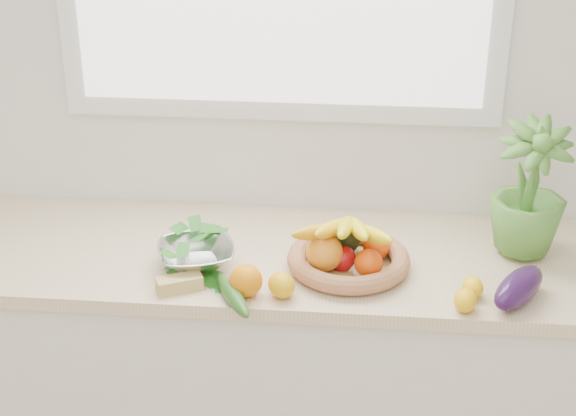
# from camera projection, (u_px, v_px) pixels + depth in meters

# --- Properties ---
(back_wall) EXTENTS (4.50, 0.02, 2.70)m
(back_wall) POSITION_uv_depth(u_px,v_px,m) (281.00, 69.00, 2.60)
(back_wall) COLOR white
(back_wall) RESTS_ON ground
(counter_cabinet) EXTENTS (2.20, 0.58, 0.86)m
(counter_cabinet) POSITION_uv_depth(u_px,v_px,m) (273.00, 384.00, 2.73)
(counter_cabinet) COLOR silver
(counter_cabinet) RESTS_ON ground
(countertop) EXTENTS (2.24, 0.62, 0.04)m
(countertop) POSITION_uv_depth(u_px,v_px,m) (271.00, 257.00, 2.54)
(countertop) COLOR beige
(countertop) RESTS_ON counter_cabinet
(orange_loose) EXTENTS (0.09, 0.09, 0.09)m
(orange_loose) POSITION_uv_depth(u_px,v_px,m) (246.00, 281.00, 2.29)
(orange_loose) COLOR orange
(orange_loose) RESTS_ON countertop
(lemon_a) EXTENTS (0.10, 0.11, 0.07)m
(lemon_a) POSITION_uv_depth(u_px,v_px,m) (281.00, 285.00, 2.29)
(lemon_a) COLOR #E0A30C
(lemon_a) RESTS_ON countertop
(lemon_b) EXTENTS (0.07, 0.08, 0.06)m
(lemon_b) POSITION_uv_depth(u_px,v_px,m) (465.00, 300.00, 2.23)
(lemon_b) COLOR #F5B40D
(lemon_b) RESTS_ON countertop
(lemon_c) EXTENTS (0.07, 0.08, 0.05)m
(lemon_c) POSITION_uv_depth(u_px,v_px,m) (473.00, 287.00, 2.30)
(lemon_c) COLOR yellow
(lemon_c) RESTS_ON countertop
(apple) EXTENTS (0.09, 0.09, 0.07)m
(apple) POSITION_uv_depth(u_px,v_px,m) (343.00, 259.00, 2.41)
(apple) COLOR #A80D0F
(apple) RESTS_ON countertop
(ginger) EXTENTS (0.13, 0.10, 0.04)m
(ginger) POSITION_uv_depth(u_px,v_px,m) (179.00, 284.00, 2.33)
(ginger) COLOR tan
(ginger) RESTS_ON countertop
(garlic_a) EXTENTS (0.05, 0.05, 0.04)m
(garlic_a) POSITION_uv_depth(u_px,v_px,m) (352.00, 266.00, 2.41)
(garlic_a) COLOR white
(garlic_a) RESTS_ON countertop
(garlic_b) EXTENTS (0.05, 0.05, 0.04)m
(garlic_b) POSITION_uv_depth(u_px,v_px,m) (377.00, 242.00, 2.54)
(garlic_b) COLOR white
(garlic_b) RESTS_ON countertop
(garlic_c) EXTENTS (0.06, 0.06, 0.05)m
(garlic_c) POSITION_uv_depth(u_px,v_px,m) (362.00, 270.00, 2.38)
(garlic_c) COLOR white
(garlic_c) RESTS_ON countertop
(eggplant) EXTENTS (0.19, 0.23, 0.09)m
(eggplant) POSITION_uv_depth(u_px,v_px,m) (519.00, 288.00, 2.26)
(eggplant) COLOR #2A103B
(eggplant) RESTS_ON countertop
(cucumber) EXTENTS (0.14, 0.23, 0.04)m
(cucumber) POSITION_uv_depth(u_px,v_px,m) (232.00, 295.00, 2.27)
(cucumber) COLOR #185218
(cucumber) RESTS_ON countertop
(radish) EXTENTS (0.04, 0.04, 0.03)m
(radish) POSITION_uv_depth(u_px,v_px,m) (236.00, 296.00, 2.28)
(radish) COLOR red
(radish) RESTS_ON countertop
(potted_herb) EXTENTS (0.23, 0.23, 0.38)m
(potted_herb) POSITION_uv_depth(u_px,v_px,m) (530.00, 187.00, 2.43)
(potted_herb) COLOR #4D8A32
(potted_herb) RESTS_ON countertop
(fruit_basket) EXTENTS (0.37, 0.37, 0.18)m
(fruit_basket) POSITION_uv_depth(u_px,v_px,m) (347.00, 253.00, 2.42)
(fruit_basket) COLOR #AA8F4B
(fruit_basket) RESTS_ON countertop
(colander_with_spinach) EXTENTS (0.26, 0.26, 0.11)m
(colander_with_spinach) POSITION_uv_depth(u_px,v_px,m) (196.00, 250.00, 2.42)
(colander_with_spinach) COLOR white
(colander_with_spinach) RESTS_ON countertop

